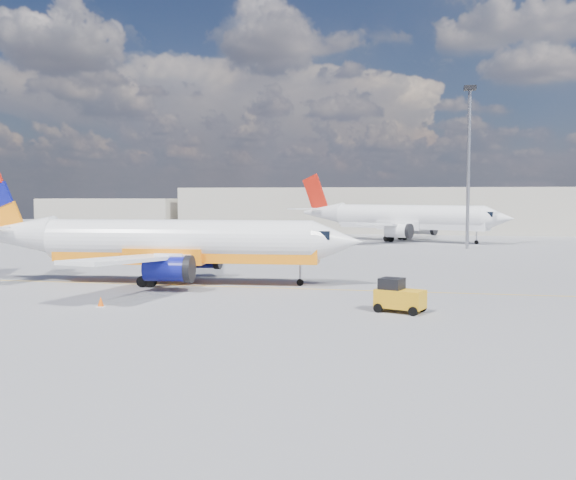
% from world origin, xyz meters
% --- Properties ---
extents(ground, '(240.00, 240.00, 0.00)m').
position_xyz_m(ground, '(0.00, 0.00, 0.00)').
color(ground, slate).
rests_on(ground, ground).
extents(taxi_line, '(70.00, 0.15, 0.01)m').
position_xyz_m(taxi_line, '(0.00, 3.00, 0.01)').
color(taxi_line, gold).
rests_on(taxi_line, ground).
extents(terminal_main, '(70.00, 14.00, 8.00)m').
position_xyz_m(terminal_main, '(5.00, 75.00, 4.00)').
color(terminal_main, beige).
rests_on(terminal_main, ground).
extents(terminal_annex, '(26.00, 10.00, 6.00)m').
position_xyz_m(terminal_annex, '(-45.00, 72.00, 3.00)').
color(terminal_annex, beige).
rests_on(terminal_annex, ground).
extents(main_jet, '(30.48, 24.07, 9.24)m').
position_xyz_m(main_jet, '(-6.60, 3.91, 3.08)').
color(main_jet, white).
rests_on(main_jet, ground).
extents(second_jet, '(32.71, 24.64, 10.07)m').
position_xyz_m(second_jet, '(10.06, 52.90, 3.36)').
color(second_jet, white).
rests_on(second_jet, ground).
extents(gse_tug, '(3.04, 2.44, 1.92)m').
position_xyz_m(gse_tug, '(10.80, -4.92, 0.91)').
color(gse_tug, black).
rests_on(gse_tug, ground).
extents(traffic_cone, '(0.44, 0.44, 0.62)m').
position_xyz_m(traffic_cone, '(-6.69, -6.58, 0.30)').
color(traffic_cone, white).
rests_on(traffic_cone, ground).
extents(floodlight_mast, '(1.46, 1.46, 20.02)m').
position_xyz_m(floodlight_mast, '(18.26, 40.71, 12.00)').
color(floodlight_mast, '#919199').
rests_on(floodlight_mast, ground).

